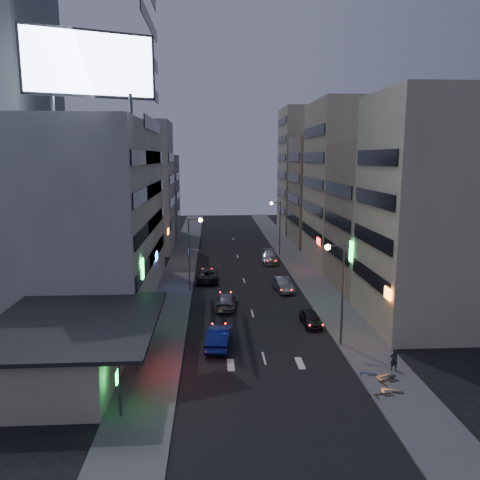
{
  "coord_description": "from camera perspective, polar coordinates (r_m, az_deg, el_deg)",
  "views": [
    {
      "loc": [
        -3.68,
        -28.28,
        14.66
      ],
      "look_at": [
        -0.81,
        20.27,
        5.99
      ],
      "focal_mm": 35.0,
      "sensor_mm": 36.0,
      "label": 1
    }
  ],
  "objects": [
    {
      "name": "parked_car_right_far",
      "position": [
        65.95,
        3.59,
        -2.05
      ],
      "size": [
        2.72,
        5.69,
        1.6
      ],
      "primitive_type": "imported",
      "rotation": [
        0.0,
        0.0,
        -0.09
      ],
      "color": "#ABAFB3",
      "rests_on": "ground"
    },
    {
      "name": "road_car_silver",
      "position": [
        46.37,
        -1.69,
        -7.42
      ],
      "size": [
        2.54,
        5.05,
        1.41
      ],
      "primitive_type": "imported",
      "rotation": [
        0.0,
        0.0,
        3.02
      ],
      "color": "gray",
      "rests_on": "ground"
    },
    {
      "name": "street_lamp_right_far",
      "position": [
        69.58,
        4.57,
        2.39
      ],
      "size": [
        1.6,
        0.44,
        8.02
      ],
      "color": "#595B60",
      "rests_on": "sidewalk_right"
    },
    {
      "name": "far_right_b",
      "position": [
        94.4,
        8.75,
        8.37
      ],
      "size": [
        12.0,
        12.0,
        24.0
      ],
      "primitive_type": "cube",
      "color": "#BFB696",
      "rests_on": "ground"
    },
    {
      "name": "far_left_b",
      "position": [
        87.45,
        -11.51,
        5.2
      ],
      "size": [
        12.0,
        10.0,
        15.0
      ],
      "primitive_type": "cube",
      "color": "gray",
      "rests_on": "ground"
    },
    {
      "name": "shophouse_far",
      "position": [
        66.09,
        13.14,
        6.67
      ],
      "size": [
        10.0,
        14.0,
        22.0
      ],
      "primitive_type": "cube",
      "color": "#BFB696",
      "rests_on": "ground"
    },
    {
      "name": "scooter_black_a",
      "position": [
        31.95,
        17.95,
        -16.43
      ],
      "size": [
        0.77,
        1.79,
        1.06
      ],
      "primitive_type": null,
      "rotation": [
        0.0,
        0.0,
        1.69
      ],
      "color": "black",
      "rests_on": "sidewalk_right"
    },
    {
      "name": "scooter_blue",
      "position": [
        34.14,
        16.42,
        -14.58
      ],
      "size": [
        1.01,
        1.8,
        1.04
      ],
      "primitive_type": null,
      "rotation": [
        0.0,
        0.0,
        1.29
      ],
      "color": "navy",
      "rests_on": "sidewalk_right"
    },
    {
      "name": "street_lamp_right_near",
      "position": [
        36.79,
        11.88,
        -4.75
      ],
      "size": [
        1.6,
        0.44,
        8.02
      ],
      "color": "#595B60",
      "rests_on": "sidewalk_right"
    },
    {
      "name": "far_right_a",
      "position": [
        80.8,
        10.42,
        5.92
      ],
      "size": [
        11.0,
        12.0,
        18.0
      ],
      "primitive_type": "cube",
      "color": "tan",
      "rests_on": "ground"
    },
    {
      "name": "sidewalk_left",
      "position": [
        60.24,
        -7.41,
        -4.01
      ],
      "size": [
        4.0,
        120.0,
        0.12
      ],
      "primitive_type": "cube",
      "color": "#4C4C4F",
      "rests_on": "ground"
    },
    {
      "name": "scooter_black_b",
      "position": [
        33.88,
        18.25,
        -14.75
      ],
      "size": [
        1.31,
        2.03,
        1.18
      ],
      "primitive_type": null,
      "rotation": [
        0.0,
        0.0,
        1.95
      ],
      "color": "black",
      "rests_on": "sidewalk_right"
    },
    {
      "name": "shophouse_near",
      "position": [
        43.3,
        22.24,
        3.17
      ],
      "size": [
        10.0,
        11.0,
        20.0
      ],
      "primitive_type": "cube",
      "color": "#BFB696",
      "rests_on": "ground"
    },
    {
      "name": "white_building",
      "position": [
        50.41,
        -18.71,
        3.12
      ],
      "size": [
        14.0,
        24.0,
        18.0
      ],
      "primitive_type": "cube",
      "color": "beige",
      "rests_on": "ground"
    },
    {
      "name": "parked_car_right_mid",
      "position": [
        52.21,
        5.24,
        -5.4
      ],
      "size": [
        2.08,
        4.65,
        1.48
      ],
      "primitive_type": "imported",
      "rotation": [
        0.0,
        0.0,
        0.12
      ],
      "color": "#93969A",
      "rests_on": "ground"
    },
    {
      "name": "person",
      "position": [
        34.91,
        18.25,
        -13.68
      ],
      "size": [
        0.57,
        0.38,
        1.52
      ],
      "primitive_type": "imported",
      "rotation": [
        0.0,
        0.0,
        3.17
      ],
      "color": "black",
      "rests_on": "sidewalk_right"
    },
    {
      "name": "parked_car_left",
      "position": [
        56.15,
        -4.05,
        -4.25
      ],
      "size": [
        2.6,
        5.56,
        1.54
      ],
      "primitive_type": "imported",
      "rotation": [
        0.0,
        0.0,
        3.15
      ],
      "color": "#25252A",
      "rests_on": "ground"
    },
    {
      "name": "billboard",
      "position": [
        39.99,
        -17.86,
        19.72
      ],
      "size": [
        9.52,
        3.75,
        6.2
      ],
      "rotation": [
        0.0,
        0.0,
        0.35
      ],
      "color": "#595B60",
      "rests_on": "white_building"
    },
    {
      "name": "shophouse_mid",
      "position": [
        54.23,
        17.38,
        2.59
      ],
      "size": [
        11.0,
        12.0,
        16.0
      ],
      "primitive_type": "cube",
      "color": "tan",
      "rests_on": "ground"
    },
    {
      "name": "street_lamp_left",
      "position": [
        51.18,
        -5.81,
        -0.41
      ],
      "size": [
        1.6,
        0.44,
        8.02
      ],
      "color": "#595B60",
      "rests_on": "sidewalk_left"
    },
    {
      "name": "far_left_a",
      "position": [
        74.38,
        -12.59,
        6.27
      ],
      "size": [
        11.0,
        10.0,
        20.0
      ],
      "primitive_type": "cube",
      "color": "beige",
      "rests_on": "ground"
    },
    {
      "name": "food_court",
      "position": [
        34.38,
        -20.89,
        -12.23
      ],
      "size": [
        11.0,
        13.0,
        3.88
      ],
      "color": "#BFB696",
      "rests_on": "ground"
    },
    {
      "name": "road_car_blue",
      "position": [
        37.26,
        -2.53,
        -11.72
      ],
      "size": [
        2.38,
        5.13,
        1.63
      ],
      "primitive_type": "imported",
      "rotation": [
        0.0,
        0.0,
        3.01
      ],
      "color": "navy",
      "rests_on": "ground"
    },
    {
      "name": "parked_car_right_near",
      "position": [
        42.18,
        8.62,
        -9.44
      ],
      "size": [
        1.62,
        3.78,
        1.27
      ],
      "primitive_type": "imported",
      "rotation": [
        0.0,
        0.0,
        0.03
      ],
      "color": "#28272C",
      "rests_on": "ground"
    },
    {
      "name": "scooter_silver_a",
      "position": [
        32.42,
        19.26,
        -15.99
      ],
      "size": [
        1.1,
        2.02,
        1.17
      ],
      "primitive_type": null,
      "rotation": [
        0.0,
        0.0,
        1.31
      ],
      "color": "#A4A8AC",
      "rests_on": "sidewalk_right"
    },
    {
      "name": "scooter_silver_b",
      "position": [
        34.44,
        17.97,
        -14.28
      ],
      "size": [
        1.32,
        2.09,
        1.21
      ],
      "primitive_type": null,
      "rotation": [
        0.0,
        0.0,
        1.93
      ],
      "color": "#969A9D",
      "rests_on": "sidewalk_right"
    },
    {
      "name": "ground",
      "position": [
        32.07,
        3.76,
        -17.12
      ],
      "size": [
        180.0,
        180.0,
        0.0
      ],
      "primitive_type": "plane",
      "color": "black",
      "rests_on": "ground"
    },
    {
      "name": "sidewalk_right",
      "position": [
        61.21,
        7.74,
        -3.79
      ],
      "size": [
        4.0,
        120.0,
        0.12
      ],
      "primitive_type": "cube",
      "color": "#4C4C4F",
      "rests_on": "ground"
    }
  ]
}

